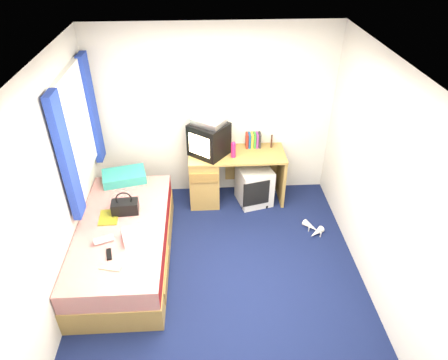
{
  "coord_description": "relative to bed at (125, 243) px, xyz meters",
  "views": [
    {
      "loc": [
        -0.14,
        -3.2,
        3.47
      ],
      "look_at": [
        0.08,
        0.7,
        0.82
      ],
      "focal_mm": 32.0,
      "sensor_mm": 36.0,
      "label": 1
    }
  ],
  "objects": [
    {
      "name": "ground",
      "position": [
        1.1,
        -0.27,
        -0.27
      ],
      "size": [
        3.4,
        3.4,
        0.0
      ],
      "primitive_type": "plane",
      "color": "#0C1438",
      "rests_on": "ground"
    },
    {
      "name": "room_shell",
      "position": [
        1.1,
        -0.27,
        1.18
      ],
      "size": [
        3.4,
        3.4,
        3.4
      ],
      "color": "white",
      "rests_on": "ground"
    },
    {
      "name": "bed",
      "position": [
        0.0,
        0.0,
        0.0
      ],
      "size": [
        1.01,
        2.0,
        0.54
      ],
      "color": "#A78645",
      "rests_on": "ground"
    },
    {
      "name": "pillow",
      "position": [
        -0.1,
        0.91,
        0.33
      ],
      "size": [
        0.61,
        0.46,
        0.12
      ],
      "primitive_type": "cube",
      "rotation": [
        0.0,
        0.0,
        0.23
      ],
      "color": "#1963A7",
      "rests_on": "bed"
    },
    {
      "name": "desk",
      "position": [
        1.12,
        1.17,
        0.14
      ],
      "size": [
        1.3,
        0.55,
        0.75
      ],
      "color": "#A78645",
      "rests_on": "ground"
    },
    {
      "name": "storage_cube",
      "position": [
        1.64,
        1.07,
        0.0
      ],
      "size": [
        0.53,
        0.53,
        0.54
      ],
      "primitive_type": "cube",
      "rotation": [
        0.0,
        0.0,
        0.25
      ],
      "color": "silver",
      "rests_on": "ground"
    },
    {
      "name": "crt_tv",
      "position": [
        1.02,
        1.17,
        0.7
      ],
      "size": [
        0.6,
        0.59,
        0.44
      ],
      "rotation": [
        0.0,
        0.0,
        -0.68
      ],
      "color": "black",
      "rests_on": "desk"
    },
    {
      "name": "vcr",
      "position": [
        1.02,
        1.17,
        0.96
      ],
      "size": [
        0.48,
        0.45,
        0.07
      ],
      "primitive_type": "cube",
      "rotation": [
        0.0,
        0.0,
        -0.6
      ],
      "color": "silver",
      "rests_on": "crt_tv"
    },
    {
      "name": "book_row",
      "position": [
        1.63,
        1.33,
        0.58
      ],
      "size": [
        0.2,
        0.13,
        0.2
      ],
      "color": "maroon",
      "rests_on": "desk"
    },
    {
      "name": "picture_frame",
      "position": [
        1.89,
        1.34,
        0.55
      ],
      "size": [
        0.04,
        0.12,
        0.14
      ],
      "primitive_type": "cube",
      "rotation": [
        0.0,
        0.0,
        -0.18
      ],
      "color": "black",
      "rests_on": "desk"
    },
    {
      "name": "pink_water_bottle",
      "position": [
        1.34,
        1.07,
        0.58
      ],
      "size": [
        0.07,
        0.07,
        0.2
      ],
      "primitive_type": "cylinder",
      "rotation": [
        0.0,
        0.0,
        -0.16
      ],
      "color": "#D61E59",
      "rests_on": "desk"
    },
    {
      "name": "aerosol_can",
      "position": [
        1.27,
        1.23,
        0.57
      ],
      "size": [
        0.06,
        0.06,
        0.18
      ],
      "primitive_type": "cylinder",
      "rotation": [
        0.0,
        0.0,
        0.35
      ],
      "color": "silver",
      "rests_on": "desk"
    },
    {
      "name": "handbag",
      "position": [
        0.02,
        0.23,
        0.36
      ],
      "size": [
        0.31,
        0.19,
        0.28
      ],
      "rotation": [
        0.0,
        0.0,
        0.07
      ],
      "color": "black",
      "rests_on": "bed"
    },
    {
      "name": "towel",
      "position": [
        0.21,
        -0.23,
        0.32
      ],
      "size": [
        0.35,
        0.31,
        0.1
      ],
      "primitive_type": "cube",
      "rotation": [
        0.0,
        0.0,
        0.27
      ],
      "color": "white",
      "rests_on": "bed"
    },
    {
      "name": "magazine",
      "position": [
        -0.16,
        0.14,
        0.28
      ],
      "size": [
        0.22,
        0.29,
        0.01
      ],
      "primitive_type": "cube",
      "rotation": [
        0.0,
        0.0,
        0.05
      ],
      "color": "yellow",
      "rests_on": "bed"
    },
    {
      "name": "water_bottle",
      "position": [
        -0.14,
        -0.27,
        0.31
      ],
      "size": [
        0.21,
        0.13,
        0.07
      ],
      "primitive_type": "cylinder",
      "rotation": [
        0.0,
        1.57,
        0.34
      ],
      "color": "silver",
      "rests_on": "bed"
    },
    {
      "name": "colour_swatch_fan",
      "position": [
        -0.01,
        -0.65,
        0.28
      ],
      "size": [
        0.23,
        0.11,
        0.01
      ],
      "primitive_type": "cube",
      "rotation": [
        0.0,
        0.0,
        -0.23
      ],
      "color": "gold",
      "rests_on": "bed"
    },
    {
      "name": "remote_control",
      "position": [
        -0.05,
        -0.46,
        0.28
      ],
      "size": [
        0.09,
        0.17,
        0.02
      ],
      "primitive_type": "cube",
      "rotation": [
        0.0,
        0.0,
        0.24
      ],
      "color": "black",
      "rests_on": "bed"
    },
    {
      "name": "window_assembly",
      "position": [
        -0.45,
        0.63,
        1.15
      ],
      "size": [
        0.11,
        1.42,
        1.4
      ],
      "color": "silver",
      "rests_on": "room_shell"
    },
    {
      "name": "white_heels",
      "position": [
        2.33,
        0.37,
        -0.23
      ],
      "size": [
        0.26,
        0.34,
        0.09
      ],
      "color": "silver",
      "rests_on": "ground"
    }
  ]
}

